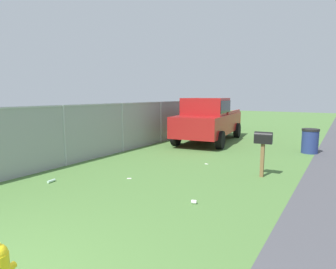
{
  "coord_description": "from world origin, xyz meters",
  "views": [
    {
      "loc": [
        -0.96,
        -3.27,
        2.21
      ],
      "look_at": [
        4.8,
        0.33,
        1.28
      ],
      "focal_mm": 30.5,
      "sensor_mm": 36.0,
      "label": 1
    }
  ],
  "objects": [
    {
      "name": "litter_wrapper_far_scatter",
      "position": [
        4.77,
        1.54,
        0.0
      ],
      "size": [
        0.14,
        0.15,
        0.01
      ],
      "primitive_type": "cube",
      "rotation": [
        0.0,
        0.0,
        2.14
      ],
      "color": "silver",
      "rests_on": "ground"
    },
    {
      "name": "litter_wrapper_near_hydrant",
      "position": [
        7.37,
        0.46,
        0.0
      ],
      "size": [
        0.12,
        0.14,
        0.01
      ],
      "primitive_type": "cube",
      "rotation": [
        0.0,
        0.0,
        1.23
      ],
      "color": "silver",
      "rests_on": "ground"
    },
    {
      "name": "trash_bin",
      "position": [
        11.11,
        -2.17,
        0.48
      ],
      "size": [
        0.63,
        0.63,
        0.94
      ],
      "color": "navy",
      "rests_on": "ground"
    },
    {
      "name": "mailbox",
      "position": [
        6.82,
        -1.43,
        0.99
      ],
      "size": [
        0.24,
        0.48,
        1.25
      ],
      "rotation": [
        0.0,
        0.0,
        0.1
      ],
      "color": "brown",
      "rests_on": "ground"
    },
    {
      "name": "litter_cup_midfield_a",
      "position": [
        4.09,
        -0.75,
        0.04
      ],
      "size": [
        0.11,
        0.12,
        0.08
      ],
      "primitive_type": "cylinder",
      "rotation": [
        0.0,
        1.57,
        1.88
      ],
      "color": "white",
      "rests_on": "ground"
    },
    {
      "name": "pickup_truck",
      "position": [
        11.54,
        2.28,
        1.11
      ],
      "size": [
        5.69,
        2.82,
        2.09
      ],
      "rotation": [
        0.0,
        0.0,
        3.28
      ],
      "color": "maroon",
      "rests_on": "ground"
    },
    {
      "name": "fence_section",
      "position": [
        8.88,
        4.14,
        1.03
      ],
      "size": [
        19.16,
        0.07,
        1.92
      ],
      "color": "#9EA3A8",
      "rests_on": "ground"
    },
    {
      "name": "litter_bottle_by_mailbox",
      "position": [
        3.45,
        3.02,
        0.04
      ],
      "size": [
        0.23,
        0.09,
        0.07
      ],
      "primitive_type": "cylinder",
      "rotation": [
        0.0,
        1.57,
        3.26
      ],
      "color": "#B2D8BF",
      "rests_on": "ground"
    }
  ]
}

